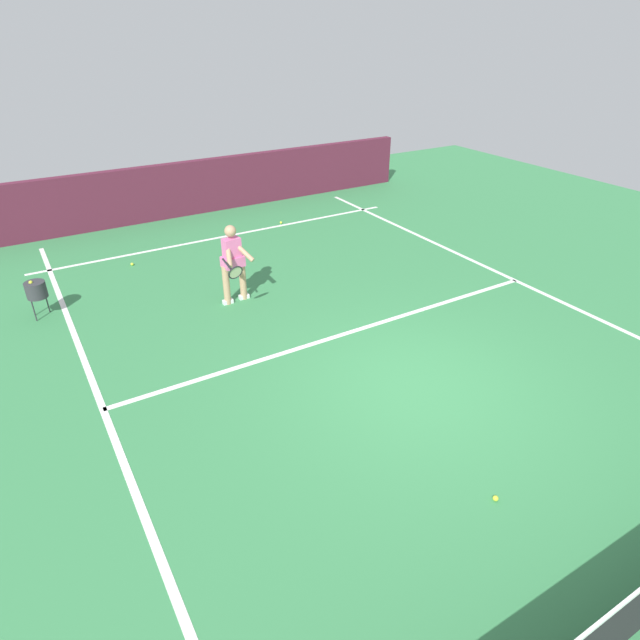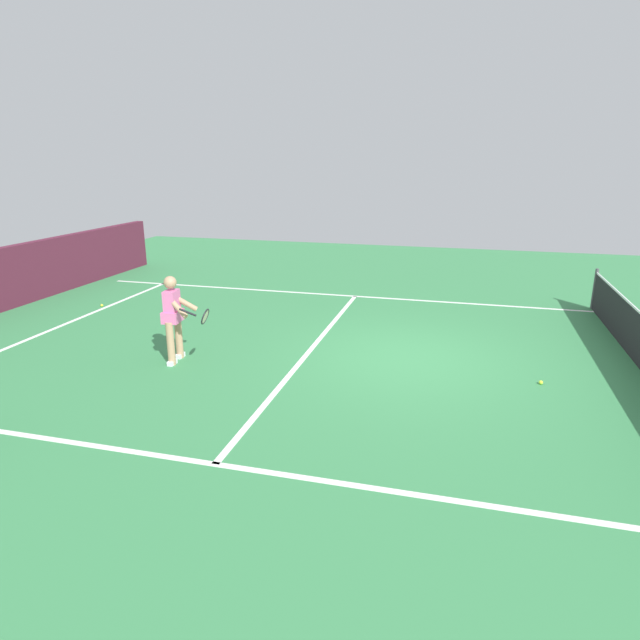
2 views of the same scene
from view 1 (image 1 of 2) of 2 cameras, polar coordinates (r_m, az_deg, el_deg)
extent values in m
plane|color=#38844C|center=(8.30, 10.27, -6.82)|extent=(25.91, 25.91, 0.00)
cube|color=#561E33|center=(15.83, -13.10, 13.56)|extent=(13.41, 0.24, 1.46)
cube|color=white|center=(14.07, -9.77, 8.81)|extent=(9.41, 0.10, 0.01)
cube|color=white|center=(9.50, 3.21, -1.29)|extent=(8.41, 0.10, 0.01)
cube|color=white|center=(11.21, 26.95, 0.38)|extent=(0.10, 17.93, 0.01)
cube|color=white|center=(6.89, -18.95, -17.19)|extent=(0.10, 17.93, 0.01)
cylinder|color=tan|center=(10.58, -8.20, 4.18)|extent=(0.13, 0.13, 0.78)
cylinder|color=tan|center=(10.43, -9.91, 3.65)|extent=(0.13, 0.13, 0.78)
cube|color=white|center=(10.73, -8.07, 2.48)|extent=(0.20, 0.10, 0.08)
cube|color=white|center=(10.58, -9.75, 1.94)|extent=(0.20, 0.10, 0.08)
cube|color=pink|center=(10.25, -9.33, 7.20)|extent=(0.34, 0.23, 0.52)
cube|color=pink|center=(10.32, -9.25, 6.17)|extent=(0.43, 0.32, 0.20)
sphere|color=tan|center=(10.10, -9.52, 9.30)|extent=(0.22, 0.22, 0.22)
cylinder|color=tan|center=(10.18, -8.19, 7.26)|extent=(0.33, 0.45, 0.37)
cylinder|color=tan|center=(10.05, -9.67, 6.85)|extent=(0.24, 0.48, 0.37)
cylinder|color=black|center=(9.76, -9.87, 5.89)|extent=(0.07, 0.30, 0.14)
torus|color=black|center=(9.54, -8.97, 5.01)|extent=(0.30, 0.15, 0.28)
cylinder|color=beige|center=(9.54, -8.97, 5.01)|extent=(0.25, 0.12, 0.23)
sphere|color=#D1E533|center=(12.82, -19.33, 5.62)|extent=(0.07, 0.07, 0.07)
sphere|color=#D1E533|center=(14.78, -4.17, 10.28)|extent=(0.07, 0.07, 0.07)
sphere|color=#D1E533|center=(6.79, 18.15, -17.56)|extent=(0.07, 0.07, 0.07)
cylinder|color=#333338|center=(11.02, -27.94, 2.85)|extent=(0.36, 0.36, 0.30)
cylinder|color=#333338|center=(11.04, -28.09, 0.82)|extent=(0.02, 0.02, 0.40)
cylinder|color=#333338|center=(11.27, -26.98, 1.67)|extent=(0.02, 0.02, 0.40)
cylinder|color=#333338|center=(11.27, -28.22, 1.34)|extent=(0.02, 0.02, 0.40)
sphere|color=#D1E533|center=(10.96, -28.38, 3.53)|extent=(0.07, 0.07, 0.07)
camera|label=2|loc=(6.37, -75.55, -5.75)|focal=30.46mm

